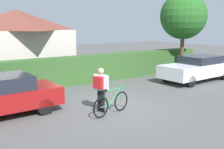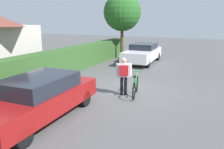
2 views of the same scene
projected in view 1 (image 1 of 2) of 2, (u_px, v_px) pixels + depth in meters
ground_plane at (114, 107)px, 10.40m from camera, size 60.00×60.00×0.00m
hedge_row at (62, 72)px, 13.96m from camera, size 19.16×0.90×1.46m
house_distant at (17, 42)px, 17.07m from camera, size 5.44×6.14×4.01m
parked_car_far at (197, 68)px, 15.20m from camera, size 4.57×1.99×1.39m
bicycle at (111, 103)px, 9.57m from camera, size 1.74×0.59×0.94m
person_rider at (100, 86)px, 9.76m from camera, size 0.47×0.61×1.59m
tree_kerbside at (183, 16)px, 17.01m from camera, size 2.89×2.89×5.07m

